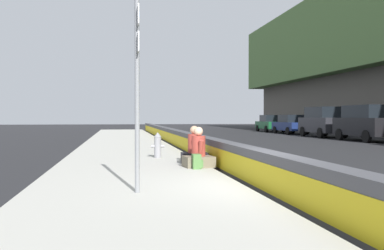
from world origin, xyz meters
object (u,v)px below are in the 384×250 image
at_px(seated_person_middle, 194,151).
at_px(backpack, 197,162).
at_px(parked_car_farther, 270,123).
at_px(parked_car_far, 291,124).
at_px(parked_car_midline, 323,121).
at_px(parked_car_fourth, 366,123).
at_px(route_sign_post, 137,82).
at_px(fire_hydrant, 158,145).
at_px(seated_person_foreground, 199,154).

bearing_deg(seated_person_middle, backpack, 172.80).
height_order(backpack, parked_car_farther, parked_car_farther).
bearing_deg(parked_car_far, parked_car_midline, -179.70).
bearing_deg(seated_person_middle, parked_car_midline, -36.07).
height_order(seated_person_middle, parked_car_fourth, parked_car_fourth).
height_order(route_sign_post, parked_car_fourth, route_sign_post).
bearing_deg(fire_hydrant, parked_car_midline, -41.19).
relative_size(route_sign_post, backpack, 9.00).
bearing_deg(parked_car_midline, seated_person_middle, 143.93).
xyz_separation_m(seated_person_middle, parked_car_midline, (17.73, -12.91, 0.69)).
bearing_deg(parked_car_fourth, backpack, 135.88).
distance_m(parked_car_fourth, parked_car_far, 11.82).
bearing_deg(backpack, parked_car_farther, -22.97).
height_order(backpack, parked_car_far, parked_car_far).
height_order(backpack, parked_car_midline, parked_car_midline).
bearing_deg(parked_car_fourth, parked_car_far, 0.81).
distance_m(backpack, parked_car_far, 28.63).
distance_m(fire_hydrant, parked_car_fourth, 17.37).
distance_m(route_sign_post, seated_person_foreground, 4.67).
bearing_deg(seated_person_foreground, route_sign_post, 154.37).
bearing_deg(parked_car_farther, parked_car_far, 179.73).
height_order(route_sign_post, parked_car_far, route_sign_post).
xyz_separation_m(seated_person_middle, parked_car_farther, (29.38, -12.91, 0.37)).
bearing_deg(parked_car_farther, seated_person_middle, 156.29).
relative_size(route_sign_post, parked_car_fourth, 0.74).
relative_size(seated_person_foreground, parked_car_farther, 0.25).
height_order(seated_person_middle, parked_car_farther, parked_car_farther).
height_order(seated_person_foreground, parked_car_far, parked_car_far).
bearing_deg(seated_person_middle, fire_hydrant, 27.03).
relative_size(route_sign_post, fire_hydrant, 4.09).
bearing_deg(parked_car_fourth, route_sign_post, 138.84).
relative_size(fire_hydrant, seated_person_middle, 0.77).
relative_size(fire_hydrant, seated_person_foreground, 0.78).
distance_m(fire_hydrant, parked_car_far, 26.05).
distance_m(fire_hydrant, seated_person_foreground, 3.11).
xyz_separation_m(parked_car_fourth, parked_car_farther, (17.25, 0.14, -0.32)).
relative_size(fire_hydrant, backpack, 2.20).
relative_size(fire_hydrant, parked_car_farther, 0.19).
bearing_deg(seated_person_middle, parked_car_farther, -23.71).
relative_size(seated_person_middle, parked_car_far, 0.25).
xyz_separation_m(fire_hydrant, parked_car_farther, (27.50, -13.86, 0.27)).
relative_size(seated_person_foreground, backpack, 2.83).
height_order(fire_hydrant, parked_car_fourth, parked_car_fourth).
relative_size(seated_person_foreground, parked_car_fourth, 0.23).
bearing_deg(seated_person_foreground, parked_car_farther, -23.06).
bearing_deg(seated_person_foreground, parked_car_fourth, -44.74).
bearing_deg(route_sign_post, parked_car_far, -27.11).
height_order(backpack, parked_car_fourth, parked_car_fourth).
bearing_deg(parked_car_fourth, parked_car_midline, 1.37).
xyz_separation_m(fire_hydrant, backpack, (-3.40, -0.76, -0.25)).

